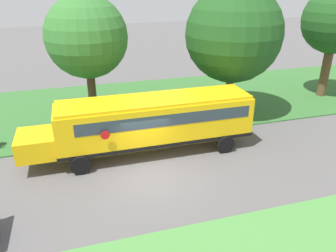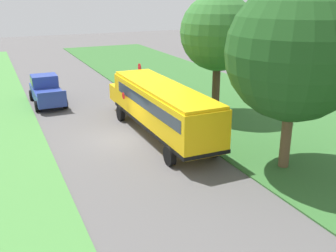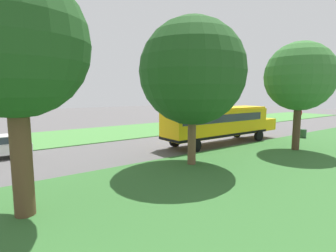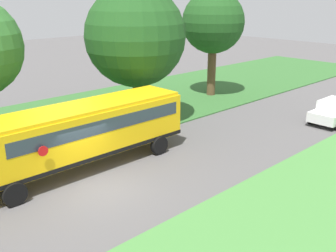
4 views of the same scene
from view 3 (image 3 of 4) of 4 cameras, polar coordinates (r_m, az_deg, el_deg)
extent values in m
plane|color=#565454|center=(25.53, 8.06, -2.83)|extent=(120.00, 120.00, 0.00)
cube|color=#33662D|center=(19.80, 28.81, -6.48)|extent=(12.00, 80.00, 0.08)
cube|color=#47843D|center=(32.50, -3.06, -0.55)|extent=(10.00, 80.00, 0.07)
cube|color=yellow|center=(22.97, 10.72, 0.79)|extent=(2.50, 10.50, 2.20)
cube|color=yellow|center=(27.86, 19.46, 0.47)|extent=(2.20, 1.90, 1.10)
cube|color=yellow|center=(22.87, 10.79, 3.72)|extent=(2.35, 10.29, 0.16)
cube|color=black|center=(23.10, 10.67, -1.63)|extent=(2.54, 10.54, 0.20)
cube|color=#2D3842|center=(22.71, 10.23, 1.90)|extent=(2.53, 9.24, 0.64)
cube|color=#2D3842|center=(26.95, 18.34, 2.47)|extent=(2.25, 0.12, 0.80)
cylinder|color=red|center=(26.04, 12.79, 1.81)|extent=(0.03, 0.44, 0.44)
cylinder|color=black|center=(27.11, 14.81, -1.34)|extent=(0.30, 1.00, 1.00)
cylinder|color=black|center=(25.63, 19.15, -1.99)|extent=(0.30, 1.00, 1.00)
cylinder|color=black|center=(21.64, 1.51, -3.23)|extent=(0.30, 1.00, 1.00)
cylinder|color=black|center=(19.75, 5.96, -4.28)|extent=(0.30, 1.00, 1.00)
cylinder|color=black|center=(20.43, -29.25, -5.30)|extent=(0.22, 0.64, 0.64)
cylinder|color=black|center=(22.18, -29.82, -4.41)|extent=(0.22, 0.64, 0.64)
cube|color=#283D93|center=(34.28, 16.39, 0.86)|extent=(2.00, 5.40, 0.80)
cube|color=#283D93|center=(34.96, 17.38, 2.34)|extent=(1.90, 1.70, 0.90)
cube|color=#2D3842|center=(34.95, 17.38, 2.39)|extent=(1.94, 1.53, 0.63)
cube|color=#283D93|center=(32.19, 13.58, 1.59)|extent=(2.00, 0.16, 0.36)
cylinder|color=black|center=(36.32, 16.80, 0.55)|extent=(0.28, 0.80, 0.80)
cylinder|color=black|center=(35.16, 19.40, 0.24)|extent=(0.28, 0.80, 0.80)
cylinder|color=black|center=(33.60, 13.19, 0.15)|extent=(0.28, 0.80, 0.80)
cylinder|color=black|center=(32.34, 15.87, -0.20)|extent=(0.28, 0.80, 0.80)
cylinder|color=#4C3826|center=(22.30, 26.20, -0.11)|extent=(0.54, 0.54, 3.73)
sphere|color=#33702D|center=(22.19, 26.75, 9.63)|extent=(5.12, 5.12, 5.12)
sphere|color=#33702D|center=(22.95, 27.32, 8.90)|extent=(2.82, 2.82, 2.82)
cylinder|color=brown|center=(16.03, 5.20, -2.77)|extent=(0.50, 0.50, 3.30)
sphere|color=#1E4C1C|center=(15.83, 5.37, 11.71)|extent=(6.31, 6.31, 6.31)
sphere|color=#1E4C1C|center=(16.88, 5.58, 12.53)|extent=(4.01, 4.01, 4.01)
cylinder|color=brown|center=(10.57, -29.23, -6.47)|extent=(0.70, 0.70, 4.18)
sphere|color=#1E4C1C|center=(10.44, -30.62, 15.29)|extent=(5.02, 5.02, 5.02)
cylinder|color=gray|center=(29.73, 26.70, -0.07)|extent=(0.08, 0.08, 2.10)
cylinder|color=red|center=(29.61, 26.85, 2.52)|extent=(0.03, 0.68, 0.68)
cylinder|color=#2D4C33|center=(28.78, 27.35, -1.53)|extent=(0.56, 0.56, 0.90)
camera|label=1|loc=(37.95, -2.92, 14.09)|focal=35.00mm
camera|label=2|loc=(24.90, -44.94, 14.08)|focal=42.00mm
camera|label=4|loc=(40.97, 3.66, 12.40)|focal=42.00mm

